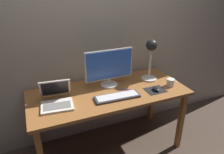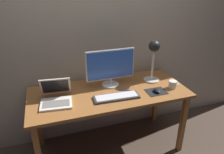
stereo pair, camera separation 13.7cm
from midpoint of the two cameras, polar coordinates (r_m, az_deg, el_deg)
ground_plane at (r=2.60m, az=0.87°, el=-18.28°), size 4.80×4.80×0.00m
back_wall at (r=2.32m, az=-2.24°, el=12.99°), size 4.80×0.06×2.60m
desk at (r=2.20m, az=0.98°, el=-5.69°), size 1.60×0.70×0.74m
monitor at (r=2.19m, az=1.33°, el=2.84°), size 0.52×0.18×0.40m
keyboard_main at (r=2.04m, az=3.16°, el=-5.42°), size 0.45×0.16×0.03m
laptop at (r=2.02m, az=-13.01°, el=-4.82°), size 0.31×0.34×0.21m
desk_lamp at (r=2.32m, az=12.82°, el=6.00°), size 0.17×0.17×0.46m
mousepad at (r=2.21m, az=13.58°, el=-3.88°), size 0.20×0.16×0.00m
mouse at (r=2.19m, az=13.77°, el=-3.62°), size 0.06×0.10×0.03m
coffee_mug at (r=2.31m, az=17.72°, el=-1.96°), size 0.12×0.08×0.08m
pen at (r=2.18m, az=5.18°, el=-3.61°), size 0.13×0.06×0.01m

